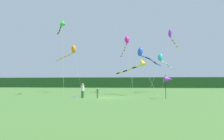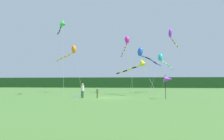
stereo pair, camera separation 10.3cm
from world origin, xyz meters
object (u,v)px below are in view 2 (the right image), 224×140
Objects in this scene: kite_magenta at (126,42)px; banner_flag_pole at (168,79)px; cooler_box at (76,96)px; kite_yellow at (139,64)px; kite_blue at (142,53)px; person_adult at (82,90)px; person_child at (98,92)px; kite_purple at (171,36)px; kite_orange at (73,50)px; kite_green at (62,24)px; kite_cyan at (162,59)px.

banner_flag_pole is at bearing -68.51° from kite_magenta.
cooler_box is at bearing 178.97° from banner_flag_pole.
cooler_box is at bearing -144.63° from kite_yellow.
banner_flag_pole is 9.99m from kite_blue.
person_adult is 1.90m from person_child.
kite_magenta reaches higher than banner_flag_pole.
kite_purple is at bearing 48.12° from person_adult.
kite_magenta is at bearing 111.49° from banner_flag_pole.
person_adult is at bearing -66.68° from kite_orange.
person_child is 0.10× the size of kite_purple.
banner_flag_pole is 0.23× the size of kite_green.
person_adult is 22.97m from kite_purple.
kite_magenta is at bearing 66.92° from cooler_box.
kite_green is at bearing -142.08° from kite_magenta.
kite_cyan is at bearing 61.80° from kite_yellow.
banner_flag_pole is (11.15, -0.20, 2.10)m from cooler_box.
kite_purple is at bearing 49.50° from kite_blue.
kite_orange is at bearing -174.43° from kite_cyan.
kite_purple is 21.09m from kite_green.
banner_flag_pole is at bearing -3.54° from person_child.
kite_yellow is at bearing -75.08° from kite_magenta.
kite_green is 12.69m from kite_magenta.
kite_purple is 1.61× the size of kite_blue.
kite_yellow is at bearing 35.37° from cooler_box.
kite_magenta reaches higher than cooler_box.
kite_blue is at bearing -130.50° from kite_purple.
banner_flag_pole is 0.23× the size of kite_purple.
kite_blue is 1.25× the size of kite_yellow.
kite_blue is at bearing 11.55° from kite_green.
cooler_box is 0.10× the size of kite_yellow.
cooler_box is (-2.64, -0.33, -0.51)m from person_child.
kite_green is 1.94× the size of kite_yellow.
cooler_box is 0.07× the size of kite_orange.
kite_blue is at bearing 77.22° from kite_yellow.
kite_cyan is (4.58, 8.54, 1.69)m from kite_yellow.
person_child is at bearing -38.57° from kite_green.
person_child is at bearing -128.23° from kite_purple.
kite_green reaches higher than kite_yellow.
cooler_box is 13.15m from kite_green.
cooler_box is at bearing -131.38° from kite_cyan.
kite_magenta is at bearing -167.54° from kite_purple.
kite_orange is at bearing 93.14° from kite_green.
person_child is 8.67m from banner_flag_pole.
kite_blue is 0.84× the size of kite_cyan.
cooler_box is at bearing -113.08° from kite_magenta.
banner_flag_pole is (10.37, -0.29, 1.28)m from person_adult.
kite_yellow is at bearing -29.00° from kite_orange.
person_adult is at bearing -48.80° from kite_green.
person_child is at bearing -126.09° from kite_blue.
person_adult is at bearing -142.20° from kite_yellow.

